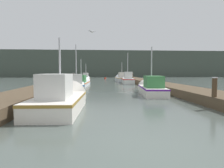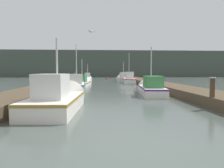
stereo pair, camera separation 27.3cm
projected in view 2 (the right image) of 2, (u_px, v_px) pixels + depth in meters
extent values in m
plane|color=#47514C|center=(139.00, 149.00, 4.28)|extent=(200.00, 200.00, 0.00)
cube|color=#4C3D2B|center=(57.00, 85.00, 19.90)|extent=(2.37, 40.00, 0.52)
cube|color=#4C3D2B|center=(159.00, 85.00, 20.51)|extent=(2.37, 40.00, 0.52)
cube|color=#424C42|center=(103.00, 65.00, 63.54)|extent=(120.00, 16.00, 7.54)
cube|color=silver|center=(56.00, 104.00, 8.31)|extent=(1.98, 4.25, 0.63)
cube|color=olive|center=(56.00, 98.00, 8.29)|extent=(2.01, 4.28, 0.10)
cone|color=silver|center=(68.00, 96.00, 10.80)|extent=(1.74, 0.89, 1.71)
cube|color=silver|center=(52.00, 86.00, 7.74)|extent=(1.15, 1.67, 0.94)
cylinder|color=#B2B2B7|center=(57.00, 67.00, 8.52)|extent=(0.08, 0.08, 2.46)
cube|color=silver|center=(152.00, 91.00, 14.12)|extent=(1.87, 4.51, 0.58)
cube|color=#591B97|center=(152.00, 88.00, 14.11)|extent=(1.90, 4.54, 0.10)
cone|color=silver|center=(147.00, 88.00, 16.82)|extent=(1.46, 1.15, 1.36)
cube|color=#387A42|center=(153.00, 82.00, 13.53)|extent=(1.32, 1.91, 0.77)
cylinder|color=#B2B2B7|center=(151.00, 67.00, 14.34)|extent=(0.08, 0.08, 2.85)
cube|color=silver|center=(76.00, 87.00, 17.36)|extent=(1.69, 4.89, 0.63)
cube|color=#2379C8|center=(76.00, 84.00, 17.34)|extent=(1.72, 4.92, 0.10)
cone|color=silver|center=(78.00, 85.00, 20.31)|extent=(1.34, 1.26, 1.26)
cube|color=silver|center=(76.00, 79.00, 16.72)|extent=(1.15, 1.63, 0.79)
cylinder|color=#B2B2B7|center=(76.00, 64.00, 17.59)|extent=(0.08, 0.08, 3.37)
cube|color=silver|center=(82.00, 84.00, 22.45)|extent=(1.86, 5.16, 0.46)
cube|color=#CB5411|center=(82.00, 82.00, 22.44)|extent=(1.89, 5.19, 0.10)
cone|color=silver|center=(85.00, 82.00, 25.61)|extent=(1.56, 1.35, 1.48)
cube|color=#387A42|center=(81.00, 79.00, 21.78)|extent=(1.34, 1.94, 0.78)
cylinder|color=#B2B2B7|center=(82.00, 71.00, 22.73)|extent=(0.08, 0.08, 2.53)
cube|color=silver|center=(129.00, 81.00, 27.05)|extent=(1.76, 4.83, 0.68)
cube|color=red|center=(129.00, 79.00, 27.03)|extent=(1.79, 4.86, 0.10)
cone|color=silver|center=(128.00, 80.00, 29.98)|extent=(1.41, 1.24, 1.33)
cube|color=silver|center=(129.00, 75.00, 26.41)|extent=(1.10, 1.48, 0.92)
cylinder|color=#B2B2B7|center=(129.00, 66.00, 27.27)|extent=(0.08, 0.08, 3.45)
cube|color=silver|center=(124.00, 80.00, 31.70)|extent=(1.79, 4.38, 0.68)
cube|color=#B07F1F|center=(124.00, 78.00, 31.68)|extent=(1.82, 4.41, 0.10)
cone|color=silver|center=(122.00, 79.00, 34.42)|extent=(1.66, 1.13, 1.64)
cube|color=#B2AD9E|center=(124.00, 75.00, 31.11)|extent=(1.28, 1.27, 0.84)
cylinder|color=#B2B2B7|center=(123.00, 70.00, 31.92)|extent=(0.08, 0.08, 2.41)
cube|color=silver|center=(88.00, 79.00, 34.86)|extent=(1.35, 4.00, 0.45)
cube|color=#A57B28|center=(88.00, 78.00, 34.85)|extent=(1.38, 4.03, 0.10)
cone|color=silver|center=(88.00, 79.00, 37.36)|extent=(1.27, 1.03, 1.27)
cube|color=silver|center=(87.00, 76.00, 34.32)|extent=(0.84, 1.51, 0.95)
cylinder|color=#B2B2B7|center=(88.00, 71.00, 35.06)|extent=(0.08, 0.08, 2.53)
cylinder|color=#473523|center=(134.00, 78.00, 28.04)|extent=(0.22, 0.22, 1.36)
cylinder|color=silver|center=(134.00, 73.00, 27.99)|extent=(0.25, 0.25, 0.04)
cylinder|color=#473523|center=(212.00, 94.00, 8.79)|extent=(0.22, 0.22, 1.37)
cylinder|color=silver|center=(213.00, 78.00, 8.75)|extent=(0.25, 0.25, 0.04)
cylinder|color=#473523|center=(75.00, 79.00, 25.35)|extent=(0.28, 0.28, 1.40)
cylinder|color=silver|center=(75.00, 73.00, 25.30)|extent=(0.33, 0.33, 0.04)
sphere|color=red|center=(107.00, 79.00, 41.93)|extent=(0.45, 0.45, 0.45)
cylinder|color=black|center=(107.00, 76.00, 41.90)|extent=(0.06, 0.06, 0.50)
ellipsoid|color=white|center=(92.00, 32.00, 14.12)|extent=(0.28, 0.31, 0.12)
cube|color=gray|center=(93.00, 32.00, 14.20)|extent=(0.29, 0.26, 0.07)
cube|color=gray|center=(90.00, 31.00, 14.03)|extent=(0.29, 0.26, 0.07)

